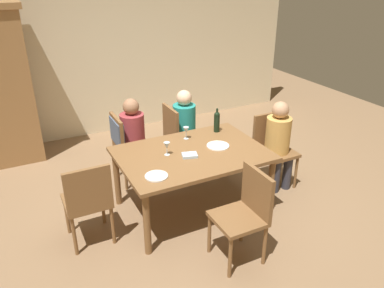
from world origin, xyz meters
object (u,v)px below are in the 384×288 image
object	(u,v)px
dinner_plate_host	(156,176)
dinner_plate_guest_left	(218,146)
chair_left_end	(88,199)
person_man_bearded	(135,134)
wine_glass_near_left	(167,146)
person_woman_host	(279,139)
chair_near	(246,210)
wine_glass_centre	(186,130)
chair_far_left	(124,140)
person_man_guest	(186,124)
chair_far_right	(179,134)
dining_table	(192,159)
chair_right_end	(272,145)
wine_bottle_tall_green	(217,121)

from	to	relation	value
dinner_plate_host	dinner_plate_guest_left	xyz separation A→B (m)	(0.88, 0.32, 0.00)
chair_left_end	person_man_bearded	distance (m)	1.34
wine_glass_near_left	person_woman_host	bearing A→B (deg)	-3.63
chair_near	wine_glass_centre	xyz separation A→B (m)	(0.01, 1.29, 0.31)
chair_far_left	person_man_guest	distance (m)	0.87
person_man_guest	chair_far_right	bearing A→B (deg)	-90.00
person_man_guest	wine_glass_near_left	size ratio (longest dim) A/B	7.56
chair_far_right	dinner_plate_host	size ratio (longest dim) A/B	4.05
dining_table	dinner_plate_guest_left	distance (m)	0.34
wine_glass_centre	dinner_plate_guest_left	world-z (taller)	wine_glass_centre
dinner_plate_guest_left	chair_right_end	bearing A→B (deg)	5.91
dining_table	dinner_plate_host	world-z (taller)	dinner_plate_host
chair_near	chair_left_end	world-z (taller)	same
dining_table	wine_bottle_tall_green	size ratio (longest dim) A/B	5.39
person_woman_host	chair_far_right	bearing A→B (deg)	-46.68
chair_far_left	dining_table	bearing A→B (deg)	27.35
dinner_plate_host	wine_glass_near_left	bearing A→B (deg)	53.83
wine_bottle_tall_green	wine_glass_near_left	world-z (taller)	wine_bottle_tall_green
person_man_bearded	chair_right_end	bearing A→B (deg)	60.74
chair_far_left	chair_left_end	world-z (taller)	same
person_woman_host	person_man_guest	size ratio (longest dim) A/B	1.00
wine_glass_centre	person_woman_host	bearing A→B (deg)	-19.11
chair_right_end	wine_glass_near_left	world-z (taller)	chair_right_end
chair_far_left	wine_glass_near_left	xyz separation A→B (m)	(0.22, -0.87, 0.25)
wine_glass_centre	dinner_plate_guest_left	size ratio (longest dim) A/B	0.58
dining_table	person_man_guest	bearing A→B (deg)	67.56
chair_near	chair_right_end	bearing A→B (deg)	-46.92
chair_right_end	wine_glass_centre	world-z (taller)	chair_right_end
chair_left_end	person_woman_host	distance (m)	2.37
wine_glass_near_left	dinner_plate_guest_left	bearing A→B (deg)	-6.44
chair_near	person_man_bearded	xyz separation A→B (m)	(-0.42, 1.88, 0.12)
wine_glass_centre	dinner_plate_host	bearing A→B (deg)	-134.22
person_woman_host	person_man_guest	world-z (taller)	person_woman_host
wine_bottle_tall_green	wine_glass_centre	bearing A→B (deg)	-176.80
chair_near	chair_left_end	distance (m)	1.53
wine_glass_near_left	chair_near	bearing A→B (deg)	-70.50
person_man_guest	wine_bottle_tall_green	world-z (taller)	person_man_guest
chair_far_right	wine_glass_centre	world-z (taller)	chair_far_right
person_man_guest	wine_glass_centre	distance (m)	0.68
chair_left_end	person_man_guest	size ratio (longest dim) A/B	0.82
chair_far_right	wine_glass_centre	distance (m)	0.69
person_man_bearded	wine_glass_near_left	bearing A→B (deg)	4.41
dining_table	chair_right_end	distance (m)	1.19
wine_glass_near_left	wine_bottle_tall_green	bearing A→B (deg)	21.07
chair_far_left	chair_near	size ratio (longest dim) A/B	1.00
chair_left_end	dinner_plate_guest_left	distance (m)	1.53
chair_right_end	person_woman_host	xyz separation A→B (m)	(0.00, -0.11, 0.12)
chair_near	chair_left_end	xyz separation A→B (m)	(-1.27, 0.85, 0.00)
chair_far_right	wine_glass_centre	bearing A→B (deg)	-16.52
person_man_bearded	wine_glass_near_left	distance (m)	0.90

